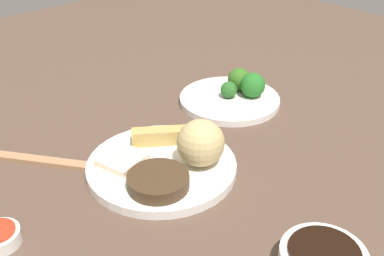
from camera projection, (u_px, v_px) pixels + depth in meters
tabletop at (196, 175)px, 0.81m from camera, size 2.20×2.20×0.02m
main_plate at (162, 166)px, 0.80m from camera, size 0.26×0.26×0.02m
rice_scoop at (201, 143)px, 0.77m from camera, size 0.08×0.08×0.08m
spring_roll at (164, 135)px, 0.85m from camera, size 0.10×0.09×0.03m
crab_rangoon_wonton at (122, 159)px, 0.79m from camera, size 0.08×0.08×0.01m
stir_fry_heap at (158, 181)px, 0.73m from camera, size 0.10×0.10×0.02m
broccoli_plate at (229, 100)px, 1.02m from camera, size 0.22×0.22×0.01m
broccoli_floret_0 at (229, 90)px, 1.01m from camera, size 0.04×0.04×0.04m
broccoli_floret_1 at (239, 79)px, 1.04m from camera, size 0.05×0.05×0.05m
broccoli_floret_2 at (253, 85)px, 1.01m from camera, size 0.05×0.05×0.05m
soy_sauce_bowl_liquid at (325, 251)px, 0.59m from camera, size 0.09×0.09×0.00m
chopsticks_pair at (30, 159)px, 0.83m from camera, size 0.14×0.19×0.01m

